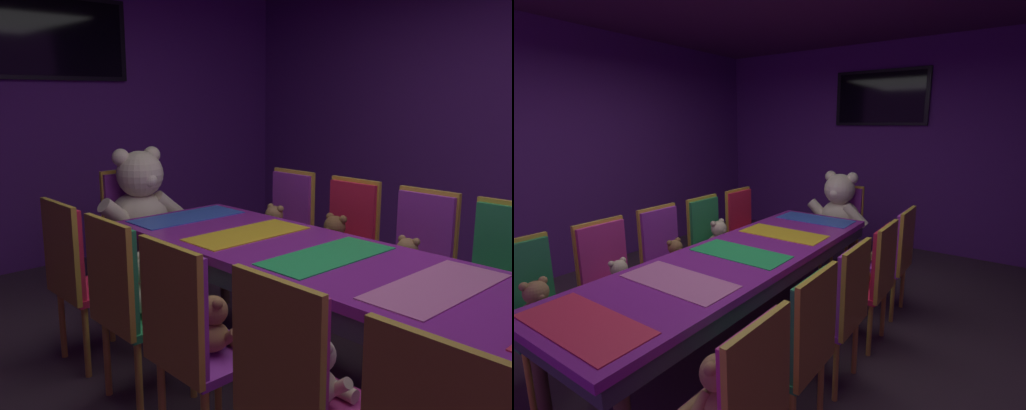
{
  "view_description": "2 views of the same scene",
  "coord_description": "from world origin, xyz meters",
  "views": [
    {
      "loc": [
        -2.1,
        -1.74,
        1.56
      ],
      "look_at": [
        0.16,
        0.72,
        0.88
      ],
      "focal_mm": 38.16,
      "sensor_mm": 36.0,
      "label": 1
    },
    {
      "loc": [
        1.69,
        -2.1,
        1.71
      ],
      "look_at": [
        -0.16,
        0.65,
        0.98
      ],
      "focal_mm": 26.15,
      "sensor_mm": 36.0,
      "label": 2
    }
  ],
  "objects": [
    {
      "name": "ground_plane",
      "position": [
        0.0,
        0.0,
        0.0
      ],
      "size": [
        7.9,
        7.9,
        0.0
      ],
      "primitive_type": "plane",
      "color": "#3F2D38"
    },
    {
      "name": "teddy_right_0",
      "position": [
        0.73,
        -1.08,
        0.59
      ],
      "size": [
        0.25,
        0.33,
        0.31
      ],
      "rotation": [
        0.0,
        0.0,
        3.14
      ],
      "color": "#9E7247",
      "rests_on": "chair_right_0"
    },
    {
      "name": "chair_right_0",
      "position": [
        0.87,
        -1.08,
        0.6
      ],
      "size": [
        0.42,
        0.41,
        0.98
      ],
      "rotation": [
        0.0,
        0.0,
        3.14
      ],
      "color": "#CC338C",
      "rests_on": "ground_plane"
    },
    {
      "name": "chair_right_3",
      "position": [
        0.87,
        0.55,
        0.6
      ],
      "size": [
        0.42,
        0.41,
        0.98
      ],
      "rotation": [
        0.0,
        0.0,
        3.14
      ],
      "color": "red",
      "rests_on": "ground_plane"
    },
    {
      "name": "teddy_left_3",
      "position": [
        -0.71,
        0.56,
        0.59
      ],
      "size": [
        0.26,
        0.33,
        0.32
      ],
      "color": "beige",
      "rests_on": "chair_left_3"
    },
    {
      "name": "wall_tv",
      "position": [
        0.0,
        3.11,
        2.05
      ],
      "size": [
        1.27,
        0.06,
        0.73
      ],
      "color": "black"
    },
    {
      "name": "chair_right_1",
      "position": [
        0.85,
        -0.54,
        0.6
      ],
      "size": [
        0.42,
        0.41,
        0.98
      ],
      "rotation": [
        0.0,
        0.0,
        3.14
      ],
      "color": "#268C4C",
      "rests_on": "ground_plane"
    },
    {
      "name": "wall_back",
      "position": [
        0.0,
        3.2,
        1.4
      ],
      "size": [
        5.2,
        0.12,
        2.8
      ],
      "primitive_type": "cube",
      "color": "#59267F",
      "rests_on": "ground_plane"
    },
    {
      "name": "teddy_left_0",
      "position": [
        -0.72,
        -1.13,
        0.59
      ],
      "size": [
        0.24,
        0.32,
        0.3
      ],
      "color": "#9E7247",
      "rests_on": "chair_left_0"
    },
    {
      "name": "teddy_right_3",
      "position": [
        0.72,
        0.55,
        0.59
      ],
      "size": [
        0.25,
        0.32,
        0.3
      ],
      "rotation": [
        0.0,
        0.0,
        3.14
      ],
      "color": "brown",
      "rests_on": "chair_right_3"
    },
    {
      "name": "throne_chair",
      "position": [
        0.0,
        2.0,
        0.6
      ],
      "size": [
        0.41,
        0.42,
        0.98
      ],
      "rotation": [
        0.0,
        0.0,
        -1.57
      ],
      "color": "purple",
      "rests_on": "ground_plane"
    },
    {
      "name": "chair_left_0",
      "position": [
        -0.87,
        -1.13,
        0.6
      ],
      "size": [
        0.42,
        0.41,
        0.98
      ],
      "color": "#268C4C",
      "rests_on": "ground_plane"
    },
    {
      "name": "chair_right_2",
      "position": [
        0.85,
        -0.03,
        0.6
      ],
      "size": [
        0.42,
        0.41,
        0.98
      ],
      "rotation": [
        0.0,
        0.0,
        3.14
      ],
      "color": "purple",
      "rests_on": "ground_plane"
    },
    {
      "name": "chair_left_4",
      "position": [
        -0.85,
        1.13,
        0.6
      ],
      "size": [
        0.42,
        0.41,
        0.98
      ],
      "color": "red",
      "rests_on": "ground_plane"
    },
    {
      "name": "chair_left_2",
      "position": [
        -0.88,
        0.01,
        0.6
      ],
      "size": [
        0.42,
        0.41,
        0.98
      ],
      "color": "purple",
      "rests_on": "ground_plane"
    },
    {
      "name": "teddy_right_2",
      "position": [
        0.71,
        -0.03,
        0.57
      ],
      "size": [
        0.21,
        0.28,
        0.26
      ],
      "rotation": [
        0.0,
        0.0,
        3.14
      ],
      "color": "#9E7247",
      "rests_on": "chair_right_2"
    },
    {
      "name": "chair_left_3",
      "position": [
        -0.86,
        0.56,
        0.6
      ],
      "size": [
        0.42,
        0.41,
        0.98
      ],
      "color": "#268C4C",
      "rests_on": "ground_plane"
    },
    {
      "name": "teddy_left_2",
      "position": [
        -0.74,
        0.01,
        0.57
      ],
      "size": [
        0.21,
        0.28,
        0.26
      ],
      "color": "olive",
      "rests_on": "chair_left_2"
    },
    {
      "name": "banquet_table",
      "position": [
        0.0,
        0.0,
        0.66
      ],
      "size": [
        0.9,
        2.91,
        0.75
      ],
      "color": "purple",
      "rests_on": "ground_plane"
    },
    {
      "name": "teddy_left_1",
      "position": [
        -0.71,
        -0.56,
        0.57
      ],
      "size": [
        0.21,
        0.27,
        0.26
      ],
      "color": "beige",
      "rests_on": "chair_left_1"
    },
    {
      "name": "teddy_right_4",
      "position": [
        0.72,
        1.13,
        0.58
      ],
      "size": [
        0.23,
        0.3,
        0.28
      ],
      "rotation": [
        0.0,
        0.0,
        3.14
      ],
      "color": "#9E7247",
      "rests_on": "chair_right_4"
    },
    {
      "name": "wall_left",
      "position": [
        -2.6,
        0.0,
        1.4
      ],
      "size": [
        0.12,
        6.4,
        2.8
      ],
      "primitive_type": "cube",
      "color": "#59267F",
      "rests_on": "ground_plane"
    },
    {
      "name": "chair_left_1",
      "position": [
        -0.85,
        -0.56,
        0.6
      ],
      "size": [
        0.42,
        0.41,
        0.98
      ],
      "color": "#CC338C",
      "rests_on": "ground_plane"
    },
    {
      "name": "chair_right_4",
      "position": [
        0.87,
        1.13,
        0.6
      ],
      "size": [
        0.42,
        0.41,
        0.98
      ],
      "rotation": [
        0.0,
        0.0,
        3.14
      ],
      "color": "purple",
      "rests_on": "ground_plane"
    },
    {
      "name": "king_teddy_bear",
      "position": [
        0.0,
        1.83,
        0.76
      ],
      "size": [
        0.75,
        0.58,
        0.71
      ],
      "rotation": [
        0.0,
        0.0,
        -1.57
      ],
      "color": "beige",
      "rests_on": "throne_chair"
    }
  ]
}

